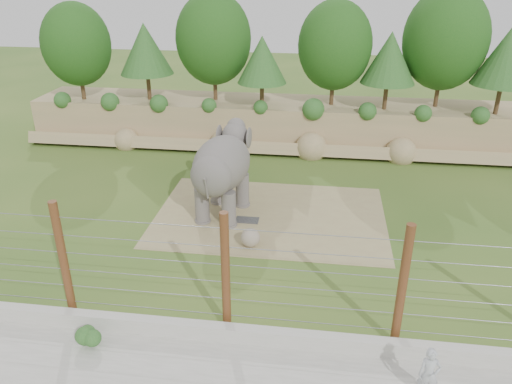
# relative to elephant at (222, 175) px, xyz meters

# --- Properties ---
(ground) EXTENTS (90.00, 90.00, 0.00)m
(ground) POSITION_rel_elephant_xyz_m (1.60, -2.95, -1.84)
(ground) COLOR #34591F
(ground) RESTS_ON ground
(back_embankment) EXTENTS (30.00, 5.52, 8.77)m
(back_embankment) POSITION_rel_elephant_xyz_m (2.19, 9.73, 2.12)
(back_embankment) COLOR #94855D
(back_embankment) RESTS_ON ground
(dirt_patch) EXTENTS (10.00, 7.00, 0.02)m
(dirt_patch) POSITION_rel_elephant_xyz_m (2.10, 0.05, -1.83)
(dirt_patch) COLOR #98835A
(dirt_patch) RESTS_ON ground
(drain_grate) EXTENTS (1.00, 0.60, 0.03)m
(drain_grate) POSITION_rel_elephant_xyz_m (1.16, -0.53, -1.81)
(drain_grate) COLOR #262628
(drain_grate) RESTS_ON dirt_patch
(elephant) EXTENTS (2.54, 4.78, 3.69)m
(elephant) POSITION_rel_elephant_xyz_m (0.00, 0.00, 0.00)
(elephant) COLOR #5E5955
(elephant) RESTS_ON ground
(stone_ball) EXTENTS (0.75, 0.75, 0.75)m
(stone_ball) POSITION_rel_elephant_xyz_m (1.60, -2.61, -1.45)
(stone_ball) COLOR gray
(stone_ball) RESTS_ON dirt_patch
(retaining_wall) EXTENTS (26.00, 0.35, 0.50)m
(retaining_wall) POSITION_rel_elephant_xyz_m (1.60, -7.95, -1.59)
(retaining_wall) COLOR #A9A89D
(retaining_wall) RESTS_ON ground
(barrier_fence) EXTENTS (20.26, 0.26, 4.00)m
(barrier_fence) POSITION_rel_elephant_xyz_m (1.60, -7.45, 0.16)
(barrier_fence) COLOR #562514
(barrier_fence) RESTS_ON ground
(walkway_shrub) EXTENTS (0.60, 0.60, 0.60)m
(walkway_shrub) POSITION_rel_elephant_xyz_m (-2.18, -8.75, -1.54)
(walkway_shrub) COLOR #235B23
(walkway_shrub) RESTS_ON walkway
(zookeeper) EXTENTS (0.56, 0.38, 1.52)m
(zookeeper) POSITION_rel_elephant_xyz_m (7.17, -9.36, -1.07)
(zookeeper) COLOR silver
(zookeeper) RESTS_ON walkway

